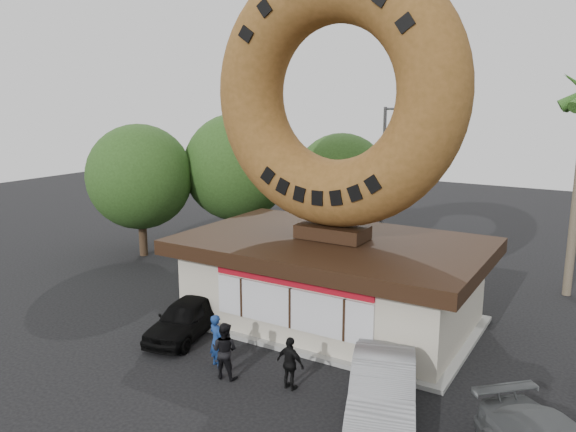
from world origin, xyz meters
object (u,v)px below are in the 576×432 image
at_px(person_right, 290,364).
at_px(car_black, 185,318).
at_px(giant_donut, 335,93).
at_px(donut_shop, 332,278).
at_px(car_silver, 383,389).
at_px(person_left, 217,341).
at_px(person_center, 225,350).
at_px(street_lamp, 386,173).

xyz_separation_m(person_right, car_black, (-5.20, 1.29, -0.14)).
relative_size(giant_donut, person_right, 5.94).
height_order(donut_shop, car_black, donut_shop).
relative_size(person_right, car_silver, 0.33).
height_order(donut_shop, person_left, donut_shop).
xyz_separation_m(donut_shop, car_black, (-3.90, -3.93, -1.09)).
height_order(person_left, car_silver, person_left).
height_order(donut_shop, person_center, donut_shop).
bearing_deg(street_lamp, donut_shop, -79.50).
bearing_deg(donut_shop, person_center, -98.04).
distance_m(donut_shop, person_right, 5.46).
bearing_deg(car_silver, person_center, 165.60).
bearing_deg(car_black, person_center, -40.71).
xyz_separation_m(giant_donut, person_right, (1.30, -5.24, -7.81)).
height_order(person_left, person_right, person_left).
height_order(street_lamp, person_left, street_lamp).
distance_m(street_lamp, car_black, 14.60).
bearing_deg(car_black, donut_shop, 33.45).
relative_size(car_black, car_silver, 0.81).
bearing_deg(person_right, person_center, 18.21).
height_order(donut_shop, street_lamp, street_lamp).
bearing_deg(street_lamp, person_center, -86.14).
distance_m(giant_donut, person_center, 9.62).
distance_m(street_lamp, person_center, 16.11).
height_order(person_left, person_center, person_center).
distance_m(car_black, car_silver, 8.17).
xyz_separation_m(donut_shop, person_center, (-0.80, -5.65, -0.88)).
xyz_separation_m(giant_donut, person_center, (-0.80, -5.66, -7.73)).
bearing_deg(giant_donut, street_lamp, 100.51).
relative_size(donut_shop, person_right, 6.90).
height_order(car_black, car_silver, car_silver).
height_order(giant_donut, car_silver, giant_donut).
bearing_deg(car_black, person_left, -39.13).
height_order(donut_shop, giant_donut, giant_donut).
height_order(person_center, person_right, person_center).
distance_m(person_right, car_silver, 2.87).
distance_m(person_center, car_silver, 4.99).
xyz_separation_m(car_black, car_silver, (8.07, -1.26, 0.13)).
bearing_deg(car_silver, giant_donut, 109.09).
bearing_deg(donut_shop, car_silver, -51.24).
xyz_separation_m(street_lamp, person_center, (1.06, -15.66, -3.59)).
distance_m(person_left, person_center, 0.81).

